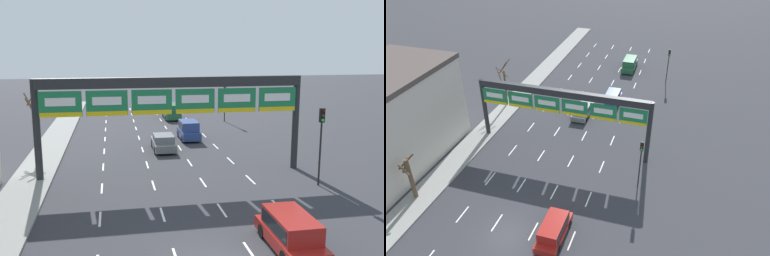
% 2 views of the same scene
% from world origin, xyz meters
% --- Properties ---
extents(ground_plane, '(220.00, 220.00, 0.00)m').
position_xyz_m(ground_plane, '(0.00, 0.00, 0.00)').
color(ground_plane, '#333338').
extents(sidewalk_left, '(2.80, 110.00, 0.15)m').
position_xyz_m(sidewalk_left, '(-9.65, 0.00, 0.07)').
color(sidewalk_left, gray).
rests_on(sidewalk_left, ground_plane).
extents(lane_dashes, '(10.02, 67.00, 0.01)m').
position_xyz_m(lane_dashes, '(-0.00, 13.50, 0.00)').
color(lane_dashes, white).
rests_on(lane_dashes, ground_plane).
extents(sign_gantry, '(18.58, 0.70, 6.86)m').
position_xyz_m(sign_gantry, '(-0.00, 13.20, 5.54)').
color(sign_gantry, '#232628').
rests_on(sign_gantry, ground_plane).
extents(suv_blue, '(1.80, 4.00, 1.82)m').
position_xyz_m(suv_blue, '(3.08, 24.39, 1.00)').
color(suv_blue, navy).
rests_on(suv_blue, ground_plane).
extents(suv_red, '(1.84, 4.51, 1.64)m').
position_xyz_m(suv_red, '(3.48, 0.96, 0.91)').
color(suv_red, maroon).
rests_on(suv_red, ground_plane).
extents(suv_green, '(1.90, 4.89, 1.86)m').
position_xyz_m(suv_green, '(3.09, 36.69, 1.03)').
color(suv_green, '#235B38').
rests_on(suv_green, ground_plane).
extents(car_grey, '(1.85, 4.49, 1.40)m').
position_xyz_m(car_grey, '(0.14, 20.45, 0.75)').
color(car_grey, slate).
rests_on(car_grey, ground_plane).
extents(traffic_light_near_gantry, '(0.30, 0.35, 5.07)m').
position_xyz_m(traffic_light_near_gantry, '(8.92, 9.05, 3.60)').
color(traffic_light_near_gantry, black).
rests_on(traffic_light_near_gantry, ground_plane).
extents(traffic_light_mid_block, '(0.30, 0.35, 4.99)m').
position_xyz_m(traffic_light_mid_block, '(9.10, 33.54, 3.55)').
color(traffic_light_mid_block, black).
rests_on(traffic_light_mid_block, ground_plane).
extents(tree_bare_closest, '(1.61, 1.69, 4.14)m').
position_xyz_m(tree_bare_closest, '(-10.14, 1.67, 2.46)').
color(tree_bare_closest, brown).
rests_on(tree_bare_closest, sidewalk_left).
extents(tree_bare_second, '(1.72, 1.84, 6.07)m').
position_xyz_m(tree_bare_second, '(-10.19, 20.30, 3.13)').
color(tree_bare_second, brown).
rests_on(tree_bare_second, sidewalk_left).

